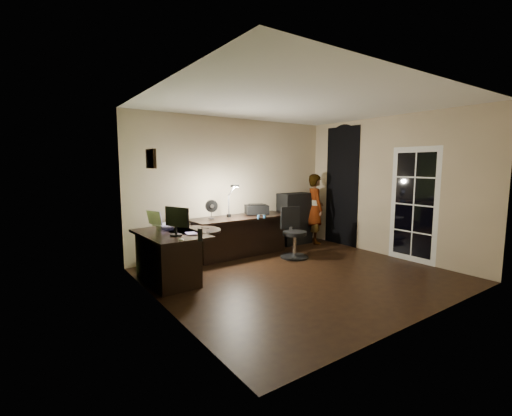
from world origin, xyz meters
TOP-DOWN VIEW (x-y plane):
  - floor at (0.00, 0.00)m, footprint 4.50×4.00m
  - ceiling at (0.00, 0.00)m, footprint 4.50×4.00m
  - wall_back at (0.00, 2.00)m, footprint 4.50×0.01m
  - wall_front at (0.00, -2.00)m, footprint 4.50×0.01m
  - wall_left at (-2.25, 0.00)m, footprint 0.01×4.00m
  - wall_right at (2.25, 0.00)m, footprint 0.01×4.00m
  - green_wall_overlay at (-2.24, 0.00)m, footprint 0.00×4.00m
  - arched_doorway at (2.24, 1.15)m, footprint 0.01×0.90m
  - french_door at (2.24, -0.55)m, footprint 0.02×0.92m
  - framed_picture at (-2.22, 0.45)m, footprint 0.04×0.30m
  - desk_left at (-1.83, 0.90)m, footprint 0.87×1.35m
  - desk_right at (-0.12, 1.57)m, footprint 2.08×0.75m
  - cabinet at (1.42, 1.78)m, footprint 0.77×0.39m
  - laptop_stand at (-1.83, 1.12)m, footprint 0.23×0.20m
  - laptop at (-1.83, 1.12)m, footprint 0.42×0.41m
  - monitor at (-1.83, 0.65)m, footprint 0.25×0.45m
  - mouse at (-1.93, 0.24)m, footprint 0.09×0.11m
  - phone at (-1.33, 0.54)m, footprint 0.08×0.13m
  - pen at (-1.25, 0.90)m, footprint 0.09×0.14m
  - speaker at (-1.71, 0.10)m, footprint 0.07×0.07m
  - notepad at (-1.61, 0.62)m, footprint 0.18×0.23m
  - desk_fan at (-0.78, 1.57)m, footprint 0.24×0.15m
  - headphones at (-0.01, 1.07)m, footprint 0.19×0.13m
  - printer at (0.27, 1.64)m, footprint 0.54×0.48m
  - desk_lamp at (-0.42, 1.56)m, footprint 0.22×0.33m
  - office_chair at (0.63, 0.87)m, footprint 0.68×0.68m
  - person at (1.85, 1.57)m, footprint 0.57×0.66m

SIDE VIEW (x-z plane):
  - floor at x=0.00m, z-range -0.01..0.00m
  - desk_left at x=-1.83m, z-range 0.00..0.76m
  - desk_right at x=-0.12m, z-range 0.00..0.78m
  - office_chair at x=0.63m, z-range 0.00..0.96m
  - cabinet at x=1.42m, z-range 0.00..1.15m
  - phone at x=-1.33m, z-range 0.77..0.77m
  - notepad at x=-1.61m, z-range 0.77..0.78m
  - pen at x=-1.25m, z-range 0.77..0.78m
  - person at x=1.85m, z-range 0.00..1.57m
  - mouse at x=-1.93m, z-range 0.77..0.80m
  - laptop_stand at x=-1.83m, z-range 0.77..0.86m
  - headphones at x=-0.01m, z-range 0.79..0.88m
  - speaker at x=-1.71m, z-range 0.77..0.94m
  - printer at x=0.27m, z-range 0.79..0.99m
  - monitor at x=-1.83m, z-range 0.77..1.06m
  - laptop at x=-1.83m, z-range 0.85..1.08m
  - desk_fan at x=-0.78m, z-range 0.79..1.14m
  - french_door at x=2.24m, z-range 0.00..2.10m
  - desk_lamp at x=-0.42m, z-range 0.79..1.45m
  - arched_doorway at x=2.24m, z-range 0.00..2.60m
  - wall_back at x=0.00m, z-range 0.00..2.70m
  - wall_front at x=0.00m, z-range 0.00..2.70m
  - wall_left at x=-2.25m, z-range 0.00..2.70m
  - wall_right at x=2.25m, z-range 0.00..2.70m
  - green_wall_overlay at x=-2.24m, z-range 0.00..2.70m
  - framed_picture at x=-2.22m, z-range 1.73..1.98m
  - ceiling at x=0.00m, z-range 2.70..2.71m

